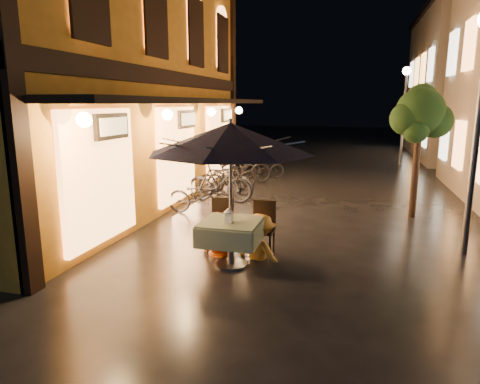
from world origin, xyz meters
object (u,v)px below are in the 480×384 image
(cafe_table, at_px, (231,232))
(table_lantern, at_px, (229,215))
(patio_umbrella, at_px, (230,138))
(person_orange, at_px, (219,213))
(person_yellow, at_px, (260,215))
(bicycle_0, at_px, (201,196))

(cafe_table, distance_m, table_lantern, 0.35)
(patio_umbrella, relative_size, table_lantern, 10.87)
(table_lantern, distance_m, person_orange, 0.79)
(person_yellow, xyz_separation_m, bicycle_0, (-2.05, 2.59, -0.32))
(person_orange, height_order, bicycle_0, person_orange)
(person_yellow, bearing_deg, person_orange, 17.08)
(patio_umbrella, xyz_separation_m, person_yellow, (0.39, 0.51, -1.38))
(person_orange, height_order, person_yellow, person_yellow)
(cafe_table, bearing_deg, bicycle_0, 118.25)
(person_yellow, bearing_deg, bicycle_0, -31.77)
(cafe_table, height_order, table_lantern, table_lantern)
(cafe_table, xyz_separation_m, table_lantern, (0.00, -0.12, 0.33))
(table_lantern, height_order, person_yellow, person_yellow)
(bicycle_0, bearing_deg, person_yellow, -142.18)
(table_lantern, relative_size, bicycle_0, 0.15)
(person_orange, relative_size, bicycle_0, 0.88)
(cafe_table, xyz_separation_m, bicycle_0, (-1.67, 3.10, -0.14))
(bicycle_0, bearing_deg, patio_umbrella, -152.29)
(patio_umbrella, xyz_separation_m, bicycle_0, (-1.67, 3.10, -1.70))
(patio_umbrella, bearing_deg, table_lantern, -90.00)
(cafe_table, bearing_deg, person_orange, 124.91)
(person_yellow, bearing_deg, cafe_table, 72.82)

